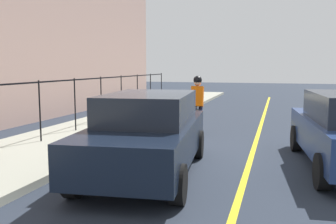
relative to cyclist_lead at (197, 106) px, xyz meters
name	(u,v)px	position (x,y,z in m)	size (l,w,h in m)	color
ground_plane	(179,158)	(-2.88, -0.19, -0.91)	(80.00, 80.00, 0.00)	#242B37
lane_line_centre	(249,163)	(-2.88, -1.79, -0.91)	(36.00, 0.12, 0.01)	yellow
sidewalk	(52,146)	(-2.88, 3.21, -0.84)	(40.00, 3.20, 0.15)	gray
iron_fence	(58,94)	(-1.88, 3.61, 0.41)	(19.29, 0.04, 1.60)	black
cyclist_lead	(197,106)	(0.00, 0.00, 0.00)	(1.71, 0.38, 1.83)	black
parked_sedan_rear	(148,132)	(-4.25, 0.08, -0.09)	(4.57, 2.30, 1.58)	black
traffic_cone_near	(156,121)	(0.45, 1.48, -0.61)	(0.36, 0.36, 0.61)	#F55813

